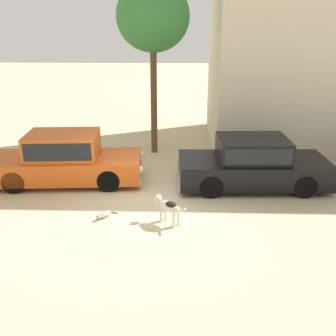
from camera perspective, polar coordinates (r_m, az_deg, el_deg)
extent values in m
plane|color=#CCB78E|center=(10.30, -3.84, -5.05)|extent=(80.00, 80.00, 0.00)
cube|color=#D15619|center=(11.84, -14.48, 0.16)|extent=(4.41, 2.02, 0.63)
cube|color=#D15619|center=(11.65, -14.96, 3.23)|extent=(2.08, 1.61, 0.70)
cube|color=black|center=(11.65, -14.96, 3.27)|extent=(1.92, 1.62, 0.49)
cube|color=#999BA0|center=(11.65, -4.11, -0.63)|extent=(0.24, 1.67, 0.20)
sphere|color=silver|center=(12.17, -3.93, 2.00)|extent=(0.20, 0.20, 0.20)
sphere|color=silver|center=(10.90, -4.09, -0.17)|extent=(0.20, 0.20, 0.20)
cube|color=red|center=(13.06, -23.06, 1.75)|extent=(0.05, 0.18, 0.18)
cylinder|color=black|center=(12.39, -7.91, 0.77)|extent=(0.64, 0.25, 0.63)
cylinder|color=black|center=(10.99, -8.59, -1.80)|extent=(0.64, 0.25, 0.63)
cylinder|color=black|center=(12.90, -19.37, 0.57)|extent=(0.64, 0.25, 0.63)
cylinder|color=black|center=(11.56, -21.39, -1.90)|extent=(0.64, 0.25, 0.63)
cube|color=black|center=(11.41, 12.09, -0.29)|extent=(4.20, 1.94, 0.67)
cube|color=black|center=(11.20, 12.12, 2.78)|extent=(1.96, 1.61, 0.60)
cube|color=black|center=(11.20, 12.12, 2.82)|extent=(1.80, 1.63, 0.42)
cube|color=#999BA0|center=(12.09, 21.54, -1.26)|extent=(0.18, 1.76, 0.20)
cube|color=#999BA0|center=(11.24, 1.75, -1.38)|extent=(0.18, 1.76, 0.20)
sphere|color=silver|center=(12.61, 20.75, 1.51)|extent=(0.20, 0.20, 0.20)
cube|color=red|center=(11.83, 1.65, 1.76)|extent=(0.05, 0.18, 0.18)
cube|color=red|center=(10.37, 1.90, -0.92)|extent=(0.05, 0.18, 0.18)
cylinder|color=black|center=(12.50, 16.87, 0.28)|extent=(0.65, 0.22, 0.64)
cylinder|color=black|center=(11.09, 19.14, -2.50)|extent=(0.65, 0.22, 0.64)
cylinder|color=black|center=(12.01, 5.48, 0.28)|extent=(0.65, 0.22, 0.64)
cylinder|color=black|center=(10.53, 6.28, -2.64)|extent=(0.65, 0.22, 0.64)
cylinder|color=beige|center=(9.25, -1.02, -6.88)|extent=(0.06, 0.06, 0.34)
cylinder|color=beige|center=(9.36, -0.33, -6.56)|extent=(0.06, 0.06, 0.34)
cylinder|color=beige|center=(9.01, 0.82, -7.66)|extent=(0.06, 0.06, 0.34)
cylinder|color=beige|center=(9.12, 1.51, -7.32)|extent=(0.06, 0.06, 0.34)
ellipsoid|color=beige|center=(9.07, 0.24, -5.65)|extent=(0.60, 0.57, 0.25)
ellipsoid|color=black|center=(9.01, 0.45, -5.34)|extent=(0.39, 0.38, 0.14)
sphere|color=beige|center=(9.26, -1.44, -4.40)|extent=(0.17, 0.17, 0.17)
cone|color=beige|center=(9.32, -1.83, -4.31)|extent=(0.14, 0.14, 0.10)
cone|color=beige|center=(9.19, -1.67, -4.05)|extent=(0.09, 0.09, 0.08)
cone|color=beige|center=(9.26, -1.21, -3.86)|extent=(0.09, 0.09, 0.08)
cylinder|color=beige|center=(8.81, 2.07, -6.04)|extent=(0.19, 0.17, 0.15)
ellipsoid|color=gray|center=(9.63, -9.06, -6.63)|extent=(0.34, 0.40, 0.15)
sphere|color=gray|center=(9.49, -10.03, -6.99)|extent=(0.11, 0.11, 0.11)
cone|color=gray|center=(9.45, -9.93, -6.80)|extent=(0.05, 0.05, 0.04)
cone|color=gray|center=(9.49, -10.16, -6.71)|extent=(0.05, 0.05, 0.04)
cylinder|color=gray|center=(9.82, -7.75, -6.35)|extent=(0.21, 0.13, 0.04)
cylinder|color=brown|center=(13.95, -2.05, 9.65)|extent=(0.22, 0.22, 3.71)
ellipsoid|color=#337A38|center=(13.73, -2.20, 21.05)|extent=(2.41, 2.17, 2.29)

